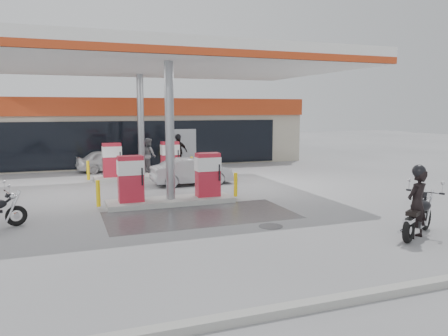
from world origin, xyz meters
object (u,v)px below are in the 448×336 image
Objects in this scene: pump_island_near at (171,184)px; main_motorcycle at (418,217)px; pump_island_far at (142,164)px; attendant at (149,155)px; sedan_white at (110,160)px; biker_walking at (178,151)px; hatchback_silver at (192,171)px; biker_main at (417,204)px.

main_motorcycle is at bearing -49.83° from pump_island_near.
pump_island_far is (0.00, 6.00, 0.00)m from pump_island_near.
main_motorcycle is 14.92m from attendant.
sedan_white is 1.91× the size of attendant.
main_motorcycle is at bearing -79.94° from biker_walking.
pump_island_near is 1.45× the size of sedan_white.
pump_island_far is at bearing 90.00° from pump_island_near.
hatchback_silver is (3.03, -5.60, -0.01)m from sedan_white.
attendant reaches higher than pump_island_near.
biker_main is 1.01× the size of biker_walking.
hatchback_silver reaches higher than main_motorcycle.
hatchback_silver is (1.83, 3.60, -0.11)m from pump_island_near.
main_motorcycle is at bearing -179.50° from attendant.
biker_walking is (2.79, 9.80, 0.19)m from pump_island_near.
pump_island_far is at bearing -124.94° from biker_walking.
biker_walking reaches higher than pump_island_near.
sedan_white is (-1.20, 9.20, -0.11)m from pump_island_near.
pump_island_near is 8.14m from main_motorcycle.
main_motorcycle is at bearing -162.08° from hatchback_silver.
biker_main is (5.08, -6.32, 0.20)m from pump_island_near.
hatchback_silver is at bearing -52.63° from pump_island_far.
sedan_white reaches higher than hatchback_silver.
pump_island_far is 1.42× the size of hatchback_silver.
attendant is at bearing -137.68° from biker_walking.
pump_island_far is 3.42m from sedan_white.
biker_walking is (3.99, 0.60, 0.30)m from sedan_white.
pump_island_near is at bearing -104.56° from biker_walking.
biker_main reaches higher than main_motorcycle.
attendant is (1.90, -1.21, 0.32)m from sedan_white.
pump_island_near is at bearing 151.76° from hatchback_silver.
main_motorcycle is at bearing -162.08° from sedan_white.
pump_island_far is at bearing 82.77° from main_motorcycle.
biker_main reaches higher than sedan_white.
attendant reaches higher than biker_main.
sedan_white is at bearing 110.51° from pump_island_far.
biker_walking is at bearing -86.21° from sedan_white.
pump_island_near is at bearing 99.69° from main_motorcycle.
biker_walking reaches higher than sedan_white.
biker_main reaches higher than pump_island_far.
pump_island_far is at bearing -83.11° from biker_main.
biker_main is 16.75m from sedan_white.
hatchback_silver is 6.28m from biker_walking.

